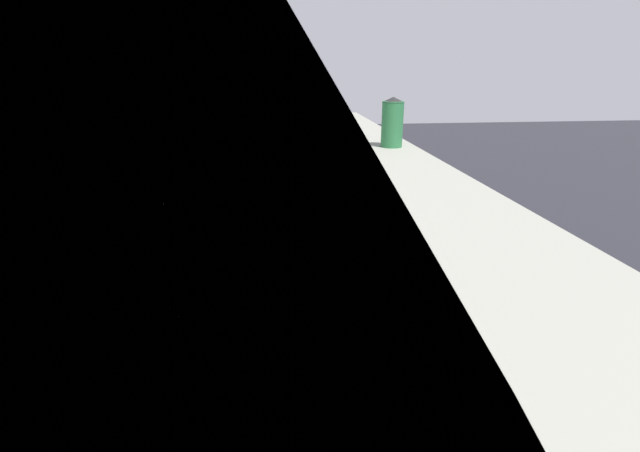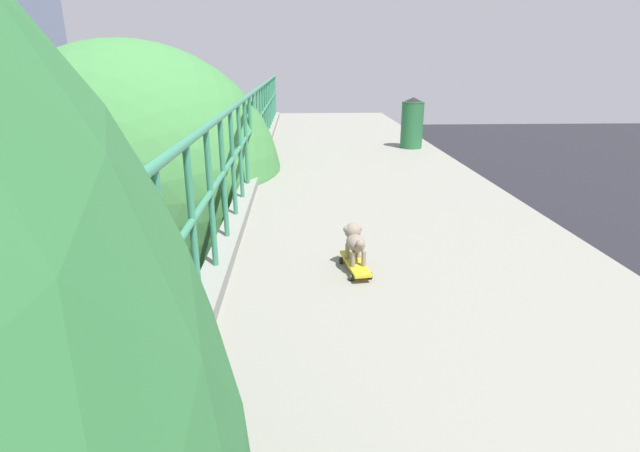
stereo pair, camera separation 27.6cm
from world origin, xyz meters
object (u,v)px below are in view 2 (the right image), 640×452
object	(u,v)px
toy_skateboard	(355,264)
litter_bin	(412,122)
small_dog	(355,240)
city_bus	(94,204)
car_silver_fifth	(58,446)

from	to	relation	value
toy_skateboard	litter_bin	xyz separation A→B (m)	(1.73, 5.70, 0.42)
toy_skateboard	small_dog	xyz separation A→B (m)	(-0.00, 0.03, 0.20)
city_bus	litter_bin	bearing A→B (deg)	-44.27
city_bus	car_silver_fifth	bearing A→B (deg)	-72.49
city_bus	toy_skateboard	distance (m)	18.82
toy_skateboard	litter_bin	bearing A→B (deg)	73.14
car_silver_fifth	small_dog	xyz separation A→B (m)	(5.10, -3.98, 5.60)
small_dog	litter_bin	bearing A→B (deg)	73.01
city_bus	toy_skateboard	size ratio (longest dim) A/B	19.63
litter_bin	car_silver_fifth	bearing A→B (deg)	-166.10
car_silver_fifth	small_dog	size ratio (longest dim) A/B	13.05
car_silver_fifth	toy_skateboard	bearing A→B (deg)	-38.13
car_silver_fifth	toy_skateboard	xyz separation A→B (m)	(5.11, -4.01, 5.40)
toy_skateboard	litter_bin	world-z (taller)	litter_bin
city_bus	small_dog	world-z (taller)	small_dog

